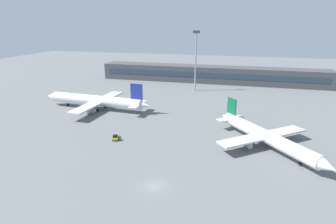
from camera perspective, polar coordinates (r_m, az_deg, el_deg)
name	(u,v)px	position (r m, az deg, el deg)	size (l,w,h in m)	color
ground_plane	(189,122)	(94.82, 4.34, -2.07)	(400.00, 400.00, 0.00)	slate
terminal_building	(211,74)	(158.88, 8.85, 7.71)	(125.33, 12.13, 9.00)	#3F4247
airplane_near	(266,137)	(79.63, 19.66, -4.84)	(28.57, 32.81, 9.95)	white
airplane_mid	(95,101)	(111.32, -14.78, 2.31)	(45.85, 32.01, 11.32)	white
baggage_tug_yellow	(116,137)	(82.00, -10.76, -5.08)	(2.85, 3.90, 1.75)	yellow
floodlight_tower_west	(196,57)	(136.18, 5.76, 11.22)	(3.20, 0.80, 28.81)	gray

